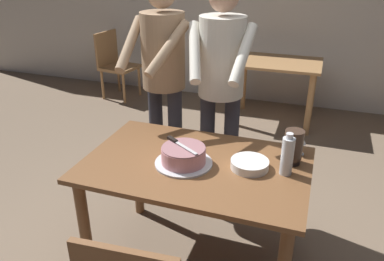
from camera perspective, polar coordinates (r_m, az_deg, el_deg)
ground_plane at (r=2.72m, az=0.50°, el=-18.58°), size 14.00×14.00×0.00m
main_dining_table at (r=2.34m, az=0.56°, el=-7.46°), size 1.32×0.85×0.75m
cake_on_platter at (r=2.23m, az=-1.26°, el=-3.85°), size 0.34×0.34×0.11m
cake_knife at (r=2.25m, az=-2.38°, el=-1.71°), size 0.24×0.16×0.02m
plate_stack at (r=2.23m, az=8.59°, el=-5.00°), size 0.22×0.22×0.05m
wine_glass_near at (r=2.41m, az=15.82°, el=-1.20°), size 0.08×0.08×0.14m
water_bottle at (r=2.17m, az=14.03°, el=-3.64°), size 0.07×0.07×0.25m
hurricane_lamp at (r=2.29m, az=14.87°, el=-2.35°), size 0.11×0.11×0.21m
person_cutting_cake at (r=2.71m, az=4.34°, el=7.76°), size 0.46×0.57×1.72m
person_standing_beside at (r=2.88m, az=-4.33°, el=8.82°), size 0.46×0.57×1.72m
background_table at (r=4.59m, az=12.38°, el=8.12°), size 1.00×0.70×0.74m
background_chair_0 at (r=5.45m, az=-11.41°, el=9.94°), size 0.50×0.50×0.90m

